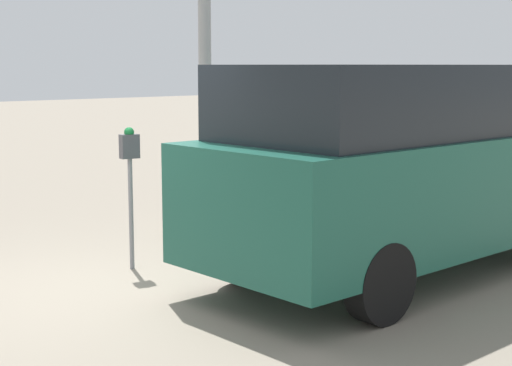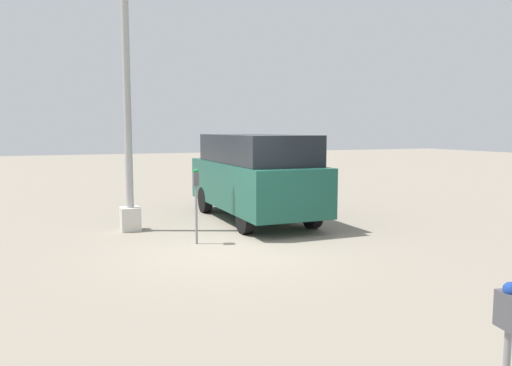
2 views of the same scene
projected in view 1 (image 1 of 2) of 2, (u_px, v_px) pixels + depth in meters
name	position (u px, v px, depth m)	size (l,w,h in m)	color
ground_plane	(112.00, 291.00, 7.78)	(80.00, 80.00, 0.00)	gray
parking_meter_near	(130.00, 165.00, 8.47)	(0.22, 0.14, 1.56)	gray
lamp_post	(205.00, 85.00, 10.40)	(0.44, 0.44, 5.73)	beige
parked_van	(410.00, 162.00, 8.29)	(5.10, 1.97, 2.23)	#195142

